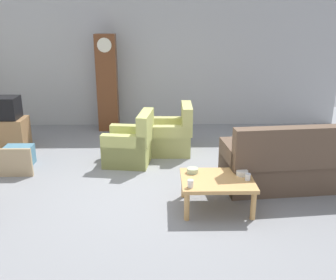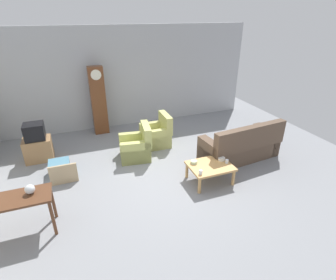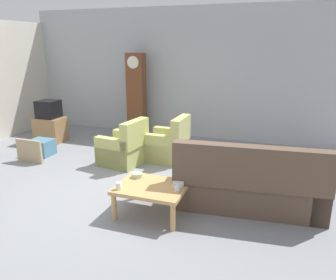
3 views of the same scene
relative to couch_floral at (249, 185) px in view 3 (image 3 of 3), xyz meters
name	(u,v)px [view 3 (image 3 of 3)]	position (x,y,z in m)	size (l,w,h in m)	color
ground_plane	(119,189)	(-2.09, -0.06, -0.35)	(10.40, 10.40, 0.00)	gray
garage_door_wall	(183,73)	(-2.09, 3.54, 1.25)	(8.40, 0.16, 3.20)	#ADAFB5
couch_floral	(249,185)	(0.00, 0.00, 0.00)	(2.18, 1.08, 1.04)	brown
armchair_olive_near	(124,149)	(-2.54, 1.03, -0.05)	(0.89, 0.86, 0.92)	#B7BC66
armchair_olive_far	(168,145)	(-1.80, 1.57, -0.05)	(0.80, 0.77, 0.92)	tan
coffee_table_wood	(152,190)	(-1.26, -0.63, 0.01)	(0.96, 0.76, 0.43)	tan
grandfather_clock	(136,95)	(-3.18, 3.05, 0.71)	(0.44, 0.30, 2.11)	brown
tv_stand_cabinet	(51,129)	(-4.96, 1.85, -0.05)	(0.68, 0.52, 0.60)	#997047
tv_crt	(48,109)	(-4.96, 1.85, 0.46)	(0.48, 0.44, 0.42)	black
framed_picture_leaning	(29,151)	(-4.39, 0.47, -0.11)	(0.60, 0.05, 0.47)	tan
storage_box_blue	(42,147)	(-4.48, 0.92, -0.18)	(0.47, 0.41, 0.34)	teal
cup_white_porcelain	(118,186)	(-1.64, -0.88, 0.12)	(0.08, 0.08, 0.10)	white
cup_blue_rimmed	(177,188)	(-0.87, -0.68, 0.12)	(0.07, 0.07, 0.09)	silver
bowl_white_stacked	(178,184)	(-0.91, -0.52, 0.11)	(0.16, 0.16, 0.07)	white
bowl_shallow_green	(137,175)	(-1.57, -0.42, 0.11)	(0.16, 0.16, 0.07)	#B2C69E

